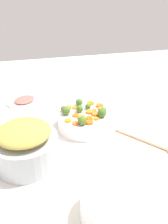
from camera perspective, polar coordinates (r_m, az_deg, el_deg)
The scene contains 31 objects.
tabletop at distance 1.30m, azimuth -0.20°, elevation -3.03°, with size 2.40×2.40×0.02m, color white.
serving_bowl_carrots at distance 1.24m, azimuth 0.00°, elevation -1.95°, with size 0.27×0.27×0.08m, color white.
metal_pot at distance 1.03m, azimuth -13.33°, elevation -8.68°, with size 0.27×0.27×0.12m, color #B4BBC3.
stuffing_mound at distance 0.98m, azimuth -13.92°, elevation -4.57°, with size 0.22×0.22×0.06m, color gold.
carrot_slice_0 at distance 1.23m, azimuth 1.34°, elevation 0.05°, with size 0.04×0.04×0.01m, color orange.
carrot_slice_1 at distance 1.18m, azimuth 1.22°, elevation -1.45°, with size 0.03×0.03×0.01m, color orange.
carrot_slice_2 at distance 1.26m, azimuth 3.80°, elevation 0.80°, with size 0.02×0.02×0.01m, color orange.
carrot_slice_3 at distance 1.14m, azimuth -1.97°, elevation -2.65°, with size 0.03×0.03×0.01m, color orange.
carrot_slice_4 at distance 1.18m, azimuth 2.87°, elevation -1.52°, with size 0.03×0.03×0.01m, color orange.
carrot_slice_5 at distance 1.28m, azimuth -3.75°, elevation 1.07°, with size 0.04×0.04×0.01m, color orange.
carrot_slice_6 at distance 1.27m, azimuth -1.99°, elevation 1.03°, with size 0.03×0.03×0.01m, color orange.
carrot_slice_7 at distance 1.16m, azimuth -3.77°, elevation -2.01°, with size 0.03×0.03×0.01m, color orange.
carrot_slice_8 at distance 1.25m, azimuth 2.33°, elevation 0.48°, with size 0.03×0.03×0.01m, color orange.
carrot_slice_9 at distance 1.18m, azimuth -0.56°, elevation -1.27°, with size 0.04×0.04×0.01m, color orange.
carrot_slice_10 at distance 1.14m, azimuth 1.52°, elevation -2.39°, with size 0.03×0.03×0.01m, color orange.
carrot_slice_11 at distance 1.21m, azimuth 2.73°, elevation -0.44°, with size 0.04×0.04×0.01m, color orange.
carrot_slice_12 at distance 1.20m, azimuth -1.93°, elevation -0.80°, with size 0.03×0.03×0.01m, color orange.
carrot_slice_13 at distance 1.29m, azimuth 3.66°, elevation 1.49°, with size 0.04×0.04×0.01m, color orange.
carrot_slice_14 at distance 1.32m, azimuth 1.54°, elevation 2.07°, with size 0.04×0.04×0.01m, color orange.
brussels_sprout_0 at distance 1.23m, azimuth -1.02°, elevation 0.77°, with size 0.04×0.04×0.04m, color #4D7A2B.
brussels_sprout_1 at distance 1.23m, azimuth 4.60°, elevation 0.40°, with size 0.03×0.03×0.03m, color olive.
brussels_sprout_2 at distance 1.26m, azimuth 0.92°, elevation 1.31°, with size 0.03×0.03×0.03m, color #437F2E.
brussels_sprout_3 at distance 1.21m, azimuth -4.21°, elevation 0.29°, with size 0.04×0.04×0.04m, color #4B732B.
brussels_sprout_4 at distance 1.13m, azimuth -0.41°, elevation -2.01°, with size 0.04×0.04×0.04m, color #537526.
brussels_sprout_5 at distance 1.30m, azimuth -1.13°, elevation 2.31°, with size 0.04×0.04×0.04m, color #4C7B35.
brussels_sprout_6 at distance 1.19m, azimuth 4.18°, elevation -0.24°, with size 0.04×0.04×0.04m, color #426B28.
brussels_sprout_7 at distance 1.24m, azimuth -4.75°, elevation 0.78°, with size 0.03×0.03×0.03m, color #606B32.
wooden_spoon at distance 1.17m, azimuth 16.84°, elevation -7.71°, with size 0.27×0.23×0.01m.
casserole_dish at distance 0.83m, azimuth 8.09°, elevation -21.07°, with size 0.24×0.24×0.09m, color white.
ham_plate at distance 1.56m, azimuth -13.20°, elevation 2.63°, with size 0.24×0.24×0.01m, color white.
ham_slice_main at distance 1.54m, azimuth -13.72°, elevation 2.82°, with size 0.13×0.11×0.02m, color #CB675D.
Camera 1 is at (-1.07, 0.26, 0.70)m, focal length 39.29 mm.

